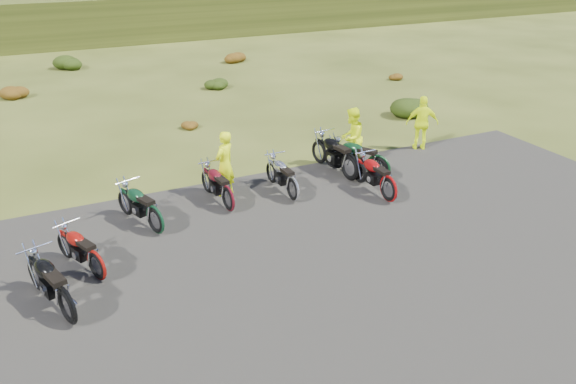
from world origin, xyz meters
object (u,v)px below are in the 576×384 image
motorcycle_3 (293,201)px  motorcycle_7 (377,181)px  motorcycle_0 (71,323)px  person_middle (225,165)px

motorcycle_3 → motorcycle_7: bearing=-88.1°
motorcycle_0 → motorcycle_3: bearing=-82.1°
motorcycle_7 → motorcycle_0: bearing=80.4°
motorcycle_7 → motorcycle_3: bearing=64.6°
motorcycle_3 → motorcycle_7: (2.90, 0.17, 0.00)m
motorcycle_0 → motorcycle_3: motorcycle_0 is taller
motorcycle_0 → motorcycle_7: size_ratio=0.97×
motorcycle_0 → motorcycle_3: 6.84m
motorcycle_0 → person_middle: size_ratio=1.18×
motorcycle_7 → person_middle: bearing=48.5°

